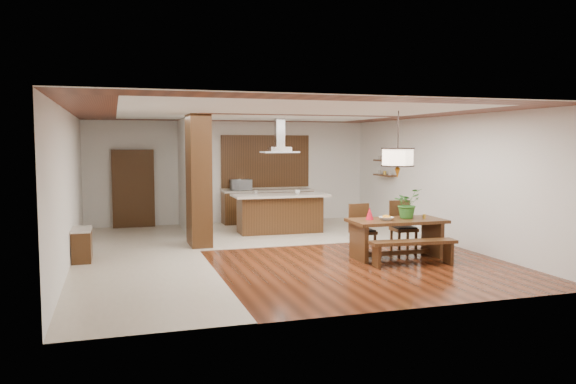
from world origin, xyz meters
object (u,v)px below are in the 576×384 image
object	(u,v)px
dining_chair_left	(363,229)
dining_chair_right	(404,226)
dining_bench	(413,253)
foliage_plant	(407,203)
microwave	(241,185)
hallway_console	(82,245)
dining_table	(396,230)
island_cup	(298,192)
fruit_bowl	(386,218)
kitchen_island	(280,213)
pendant_lantern	(398,145)
range_hood	(280,135)

from	to	relation	value
dining_chair_left	dining_chair_right	xyz separation A→B (m)	(0.93, -0.01, 0.02)
dining_bench	foliage_plant	world-z (taller)	foliage_plant
dining_chair_right	microwave	bearing A→B (deg)	118.57
hallway_console	dining_table	distance (m)	6.14
dining_bench	foliage_plant	distance (m)	1.16
foliage_plant	island_cup	world-z (taller)	foliage_plant
fruit_bowl	island_cup	xyz separation A→B (m)	(-0.62, 3.65, 0.23)
kitchen_island	island_cup	world-z (taller)	island_cup
dining_table	foliage_plant	world-z (taller)	foliage_plant
pendant_lantern	range_hood	world-z (taller)	same
fruit_bowl	range_hood	distance (m)	4.25
hallway_console	dining_bench	size ratio (longest dim) A/B	0.53
dining_chair_right	foliage_plant	distance (m)	0.76
dining_table	pendant_lantern	world-z (taller)	pendant_lantern
fruit_bowl	microwave	world-z (taller)	microwave
dining_chair_right	kitchen_island	distance (m)	3.61
dining_chair_right	fruit_bowl	distance (m)	1.01
dining_table	dining_chair_left	size ratio (longest dim) A/B	1.83
pendant_lantern	range_hood	xyz separation A→B (m)	(-1.32, 3.71, 0.22)
fruit_bowl	kitchen_island	bearing A→B (deg)	105.62
fruit_bowl	dining_chair_left	bearing A→B (deg)	106.89
dining_bench	island_cup	bearing A→B (deg)	101.57
fruit_bowl	pendant_lantern	bearing A→B (deg)	13.38
dining_chair_left	kitchen_island	distance (m)	3.24
dining_table	dining_chair_right	xyz separation A→B (m)	(0.47, 0.56, -0.04)
pendant_lantern	foliage_plant	xyz separation A→B (m)	(0.26, 0.07, -1.17)
dining_table	dining_bench	size ratio (longest dim) A/B	1.13
fruit_bowl	dining_table	bearing A→B (deg)	13.38
dining_bench	foliage_plant	xyz separation A→B (m)	(0.27, 0.75, 0.84)
island_cup	dining_chair_left	bearing A→B (deg)	-82.02
foliage_plant	hallway_console	bearing A→B (deg)	166.55
pendant_lantern	foliage_plant	distance (m)	1.20
dining_chair_right	fruit_bowl	world-z (taller)	dining_chair_right
dining_chair_left	pendant_lantern	size ratio (longest dim) A/B	0.78
foliage_plant	dining_chair_right	bearing A→B (deg)	67.04
foliage_plant	fruit_bowl	xyz separation A→B (m)	(-0.53, -0.14, -0.26)
dining_bench	island_cup	size ratio (longest dim) A/B	12.65
range_hood	microwave	bearing A→B (deg)	108.17
dining_chair_right	microwave	world-z (taller)	microwave
dining_chair_left	dining_chair_right	bearing A→B (deg)	-1.58
hallway_console	microwave	xyz separation A→B (m)	(4.02, 3.98, 0.79)
range_hood	microwave	xyz separation A→B (m)	(-0.60, 1.83, -1.36)
pendant_lantern	fruit_bowl	xyz separation A→B (m)	(-0.26, -0.06, -1.44)
dining_table	dining_chair_right	bearing A→B (deg)	50.00
dining_chair_right	fruit_bowl	bearing A→B (deg)	-136.77
foliage_plant	island_cup	distance (m)	3.70
hallway_console	fruit_bowl	xyz separation A→B (m)	(5.67, -1.62, 0.49)
dining_bench	pendant_lantern	distance (m)	2.12
dining_chair_right	island_cup	world-z (taller)	island_cup
dining_bench	island_cup	xyz separation A→B (m)	(-0.87, 4.26, 0.81)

